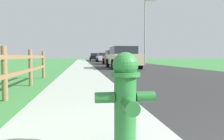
% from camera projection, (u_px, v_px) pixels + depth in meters
% --- Properties ---
extents(ground_plane, '(120.00, 120.00, 0.00)m').
position_uv_depth(ground_plane, '(90.00, 64.00, 25.22)').
color(ground_plane, '#3C823E').
extents(road_asphalt, '(7.00, 66.00, 0.01)m').
position_uv_depth(road_asphalt, '(118.00, 63.00, 27.68)').
color(road_asphalt, '#2E2E2E').
rests_on(road_asphalt, ground).
extents(curb_concrete, '(6.00, 66.00, 0.01)m').
position_uv_depth(curb_concrete, '(65.00, 64.00, 26.78)').
color(curb_concrete, '#A7B4A5').
rests_on(curb_concrete, ground).
extents(grass_verge, '(5.00, 66.00, 0.00)m').
position_uv_depth(grass_verge, '(52.00, 64.00, 26.57)').
color(grass_verge, '#3C823E').
rests_on(grass_verge, ground).
extents(fire_hydrant, '(0.53, 0.44, 0.91)m').
position_uv_depth(fire_hydrant, '(125.00, 101.00, 1.94)').
color(fire_hydrant, '#287233').
rests_on(fire_hydrant, ground).
extents(rail_fence, '(0.11, 8.98, 1.07)m').
position_uv_depth(rail_fence, '(4.00, 69.00, 4.25)').
color(rail_fence, olive).
rests_on(rail_fence, ground).
extents(parked_suv_beige, '(2.09, 4.91, 1.57)m').
position_uv_depth(parked_suv_beige, '(123.00, 57.00, 16.28)').
color(parked_suv_beige, '#C6B793').
rests_on(parked_suv_beige, ground).
extents(parked_car_red, '(2.25, 5.02, 1.52)m').
position_uv_depth(parked_car_red, '(114.00, 57.00, 24.88)').
color(parked_car_red, maroon).
rests_on(parked_car_red, ground).
extents(parked_car_silver, '(2.01, 4.97, 1.43)m').
position_uv_depth(parked_car_silver, '(103.00, 57.00, 35.40)').
color(parked_car_silver, '#B7BABF').
rests_on(parked_car_silver, ground).
extents(parked_car_black, '(2.20, 4.60, 1.53)m').
position_uv_depth(parked_car_black, '(95.00, 57.00, 45.13)').
color(parked_car_black, black).
rests_on(parked_car_black, ground).
extents(street_lamp, '(1.17, 0.20, 6.92)m').
position_uv_depth(street_lamp, '(146.00, 26.00, 23.30)').
color(street_lamp, gray).
rests_on(street_lamp, ground).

